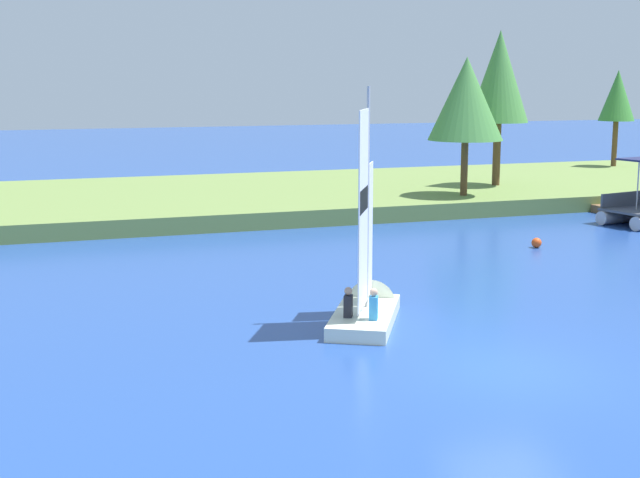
# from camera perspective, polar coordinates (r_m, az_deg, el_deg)

# --- Properties ---
(ground_plane) EXTENTS (200.00, 200.00, 0.00)m
(ground_plane) POSITION_cam_1_polar(r_m,az_deg,el_deg) (20.00, 11.77, -8.18)
(ground_plane) COLOR #234793
(shore_bank) EXTENTS (80.00, 15.77, 0.74)m
(shore_bank) POSITION_cam_1_polar(r_m,az_deg,el_deg) (44.85, -6.11, 2.61)
(shore_bank) COLOR olive
(shore_bank) RESTS_ON ground
(shoreline_tree_centre) EXTENTS (3.53, 3.53, 6.48)m
(shoreline_tree_centre) POSITION_cam_1_polar(r_m,az_deg,el_deg) (42.96, 9.27, 8.77)
(shoreline_tree_centre) COLOR brown
(shoreline_tree_centre) RESTS_ON shore_bank
(shoreline_tree_midright) EXTENTS (3.07, 3.07, 7.91)m
(shoreline_tree_midright) POSITION_cam_1_polar(r_m,az_deg,el_deg) (47.43, 11.32, 10.04)
(shoreline_tree_midright) COLOR brown
(shoreline_tree_midright) RESTS_ON shore_bank
(shoreline_tree_right) EXTENTS (2.22, 2.22, 6.01)m
(shoreline_tree_right) POSITION_cam_1_polar(r_m,az_deg,el_deg) (59.80, 18.37, 8.60)
(shoreline_tree_right) COLOR brown
(shoreline_tree_right) RESTS_ON shore_bank
(wooden_dock) EXTENTS (1.74, 4.25, 0.36)m
(wooden_dock) POSITION_cam_1_polar(r_m,az_deg,el_deg) (43.46, 18.99, 1.62)
(wooden_dock) COLOR brown
(wooden_dock) RESTS_ON ground
(sailboat) EXTENTS (3.27, 4.36, 6.52)m
(sailboat) POSITION_cam_1_polar(r_m,az_deg,el_deg) (23.80, 3.08, -3.86)
(sailboat) COLOR silver
(sailboat) RESTS_ON ground
(channel_buoy) EXTENTS (0.38, 0.38, 0.38)m
(channel_buoy) POSITION_cam_1_polar(r_m,az_deg,el_deg) (34.37, 13.59, -0.23)
(channel_buoy) COLOR #E54C19
(channel_buoy) RESTS_ON ground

